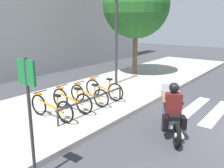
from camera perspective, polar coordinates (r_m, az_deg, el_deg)
sidewalk at (r=9.55m, az=-4.79°, el=-3.10°), size 24.00×4.40×0.15m
crosswalk_stripe_3 at (r=8.85m, az=23.14°, el=-6.13°), size 2.80×0.40×0.01m
crosswalk_stripe_4 at (r=9.04m, az=18.22°, el=-5.26°), size 2.80×0.40×0.01m
motorcycle at (r=6.77m, az=13.61°, el=-7.45°), size 1.89×1.29×1.20m
rider at (r=6.58m, az=13.88°, el=-4.75°), size 0.77×0.73×1.43m
bicycle_0 at (r=7.35m, az=-13.90°, el=-5.27°), size 0.48×1.74×0.78m
bicycle_1 at (r=7.86m, az=-9.35°, el=-3.71°), size 0.48×1.67×0.80m
bicycle_2 at (r=8.43m, az=-5.38°, el=-2.49°), size 0.48×1.66×0.75m
bicycle_3 at (r=9.02m, az=-1.93°, el=-1.21°), size 0.48×1.68×0.80m
bike_rack at (r=7.76m, az=-4.34°, el=-3.43°), size 3.04×0.07×0.49m
street_lamp at (r=11.10m, az=1.01°, el=12.05°), size 0.28×0.28×4.09m
street_sign at (r=4.47m, az=-18.75°, el=-3.44°), size 0.06×0.44×2.34m
tree_near_rack at (r=13.25m, az=5.60°, el=17.87°), size 3.46×3.46×5.51m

